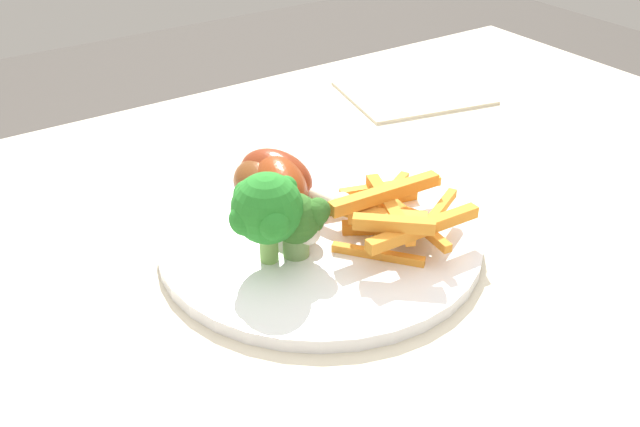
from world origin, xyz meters
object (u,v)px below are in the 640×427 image
Objects in this scene: chicken_drumstick_near at (281,189)px; chicken_drumstick_far at (267,186)px; dinner_plate at (320,239)px; chicken_drumstick_extra at (279,178)px; broccoli_floret_front at (266,209)px; dining_table at (350,341)px; carrot_fries_pile at (392,211)px; broccoli_floret_middle at (302,221)px.

chicken_drumstick_near reaches higher than chicken_drumstick_far.
dinner_plate is 0.07m from chicken_drumstick_extra.
broccoli_floret_front is 0.10m from chicken_drumstick_extra.
dining_table is at bearing -64.57° from chicken_drumstick_far.
broccoli_floret_front is 0.60× the size of chicken_drumstick_near.
dining_table is 14.46× the size of broccoli_floret_front.
chicken_drumstick_far is (-0.00, 0.02, -0.00)m from chicken_drumstick_near.
chicken_drumstick_far is (-0.07, 0.10, -0.00)m from carrot_fries_pile.
broccoli_floret_front is at bearing -126.66° from chicken_drumstick_extra.
dining_table is 4.04× the size of dinner_plate.
carrot_fries_pile reaches higher than dinner_plate.
dining_table is 0.17m from chicken_drumstick_extra.
broccoli_floret_middle reaches higher than carrot_fries_pile.
carrot_fries_pile is at bearing -62.50° from chicken_drumstick_extra.
broccoli_floret_front is at bearing 176.20° from dining_table.
chicken_drumstick_far reaches higher than dinner_plate.
chicken_drumstick_far is at bearing -170.77° from chicken_drumstick_extra.
dining_table is 8.48× the size of carrot_fries_pile.
chicken_drumstick_extra is (-0.05, 0.10, 0.00)m from carrot_fries_pile.
broccoli_floret_front is 0.63× the size of chicken_drumstick_extra.
chicken_drumstick_extra is at bearing 63.70° from chicken_drumstick_near.
carrot_fries_pile is (0.08, -0.01, -0.01)m from broccoli_floret_middle.
broccoli_floret_front reaches higher than chicken_drumstick_near.
chicken_drumstick_near is at bearing 72.63° from broccoli_floret_middle.
chicken_drumstick_extra reaches higher than carrot_fries_pile.
broccoli_floret_front is 0.67× the size of chicken_drumstick_far.
broccoli_floret_middle reaches higher than dinner_plate.
chicken_drumstick_near is at bearing -73.55° from chicken_drumstick_far.
dining_table is 20.36× the size of broccoli_floret_middle.
broccoli_floret_middle is at bearing -100.95° from chicken_drumstick_far.
dinner_plate is at bearing -90.08° from chicken_drumstick_extra.
dining_table is 0.15m from carrot_fries_pile.
carrot_fries_pile is at bearing -52.76° from chicken_drumstick_near.
dinner_plate is at bearing -79.09° from chicken_drumstick_near.
chicken_drumstick_near is 0.02m from chicken_drumstick_extra.
chicken_drumstick_near is (-0.01, 0.05, 0.03)m from dinner_plate.
chicken_drumstick_extra is at bearing 9.23° from chicken_drumstick_far.
broccoli_floret_middle is at bearing -146.94° from dinner_plate.
dinner_plate is 0.05m from broccoli_floret_middle.
dinner_plate is at bearing 33.06° from broccoli_floret_middle.
dinner_plate is 0.07m from carrot_fries_pile.
carrot_fries_pile is at bearing -8.47° from broccoli_floret_middle.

